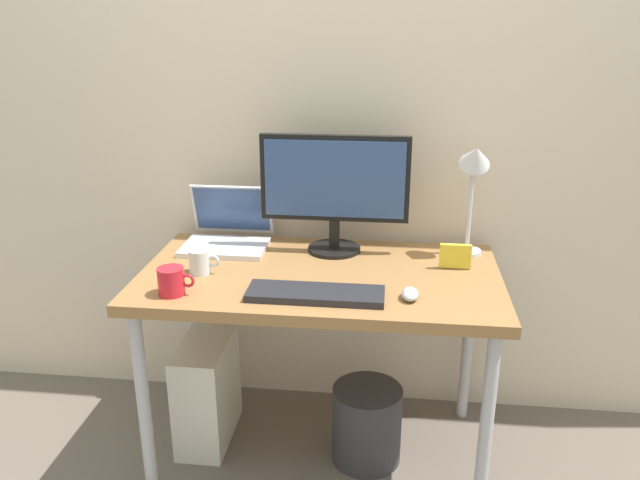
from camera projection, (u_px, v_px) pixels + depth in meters
name	position (u px, v px, depth m)	size (l,w,h in m)	color
ground_plane	(320.00, 449.00, 2.50)	(6.00, 6.00, 0.00)	#665B51
back_wall	(332.00, 98.00, 2.44)	(4.40, 0.04, 2.60)	beige
desk	(320.00, 290.00, 2.27)	(1.26, 0.70, 0.75)	olive
monitor	(335.00, 186.00, 2.36)	(0.55, 0.20, 0.45)	black
laptop	(228.00, 231.00, 2.49)	(0.32, 0.28, 0.22)	silver
desk_lamp	(474.00, 174.00, 2.28)	(0.11, 0.16, 0.45)	silver
keyboard	(316.00, 294.00, 2.04)	(0.44, 0.14, 0.02)	#232328
mouse	(410.00, 294.00, 2.03)	(0.06, 0.09, 0.03)	#B2B2B7
coffee_mug	(172.00, 281.00, 2.05)	(0.12, 0.09, 0.09)	red
glass_cup	(200.00, 262.00, 2.22)	(0.11, 0.07, 0.09)	silver
photo_frame	(455.00, 256.00, 2.26)	(0.11, 0.02, 0.09)	yellow
computer_tower	(207.00, 390.00, 2.50)	(0.18, 0.36, 0.42)	silver
wastebasket	(367.00, 424.00, 2.40)	(0.26, 0.26, 0.30)	#333338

